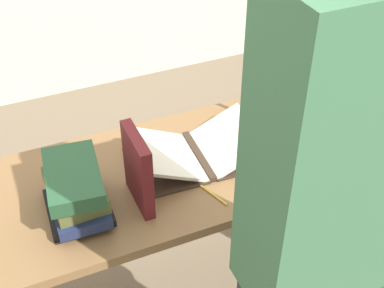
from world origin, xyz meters
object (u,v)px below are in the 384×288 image
at_px(pencil, 212,194).
at_px(coffee_mug, 261,119).
at_px(open_book, 199,151).
at_px(person_reader, 313,266).
at_px(book_stack_tall, 76,191).
at_px(reading_lamp, 269,48).
at_px(book_standing_upright, 138,170).

bearing_deg(pencil, coffee_mug, 37.75).
xyz_separation_m(open_book, coffee_mug, (0.28, 0.06, 0.02)).
bearing_deg(person_reader, open_book, -89.03).
xyz_separation_m(book_stack_tall, coffee_mug, (0.73, 0.15, -0.03)).
xyz_separation_m(book_stack_tall, reading_lamp, (0.76, 0.19, 0.23)).
relative_size(book_standing_upright, person_reader, 0.14).
xyz_separation_m(book_stack_tall, person_reader, (0.46, -0.58, 0.08)).
bearing_deg(reading_lamp, coffee_mug, -125.04).
height_order(pencil, person_reader, person_reader).
distance_m(reading_lamp, pencil, 0.55).
distance_m(book_stack_tall, book_standing_upright, 0.20).
relative_size(book_stack_tall, coffee_mug, 2.40).
bearing_deg(book_standing_upright, pencil, -17.19).
bearing_deg(book_stack_tall, reading_lamp, 13.91).
bearing_deg(person_reader, coffee_mug, -110.33).
height_order(book_stack_tall, person_reader, person_reader).
bearing_deg(coffee_mug, book_stack_tall, -168.61).
bearing_deg(open_book, book_standing_upright, -152.79).
distance_m(book_standing_upright, person_reader, 0.61).
height_order(open_book, coffee_mug, same).
height_order(open_book, book_standing_upright, book_standing_upright).
xyz_separation_m(book_standing_upright, pencil, (0.22, -0.07, -0.13)).
relative_size(book_stack_tall, reading_lamp, 0.69).
distance_m(reading_lamp, coffee_mug, 0.27).
height_order(book_stack_tall, coffee_mug, book_stack_tall).
bearing_deg(book_standing_upright, person_reader, -64.43).
bearing_deg(pencil, book_standing_upright, 163.47).
bearing_deg(coffee_mug, pencil, -142.25).
bearing_deg(book_stack_tall, person_reader, -51.39).
xyz_separation_m(reading_lamp, pencil, (-0.35, -0.29, -0.31)).
xyz_separation_m(coffee_mug, pencil, (-0.32, -0.25, -0.05)).
xyz_separation_m(reading_lamp, person_reader, (-0.30, -0.77, -0.16)).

